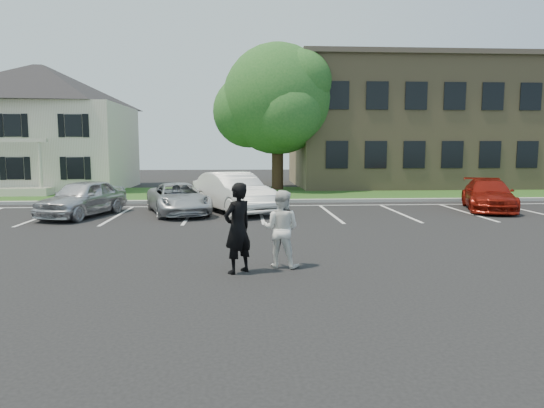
% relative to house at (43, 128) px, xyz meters
% --- Properties ---
extents(ground_plane, '(90.00, 90.00, 0.00)m').
position_rel_house_xyz_m(ground_plane, '(13.00, -19.97, -3.83)').
color(ground_plane, black).
rests_on(ground_plane, ground).
extents(curb, '(40.00, 0.30, 0.15)m').
position_rel_house_xyz_m(curb, '(13.00, -7.97, -3.75)').
color(curb, '#969691').
rests_on(curb, ground).
extents(grass_strip, '(44.00, 8.00, 0.08)m').
position_rel_house_xyz_m(grass_strip, '(13.00, -3.97, -3.79)').
color(grass_strip, '#194719').
rests_on(grass_strip, ground).
extents(stall_lines, '(34.00, 5.36, 0.01)m').
position_rel_house_xyz_m(stall_lines, '(14.40, -11.02, -3.82)').
color(stall_lines, silver).
rests_on(stall_lines, ground).
extents(house, '(10.30, 9.22, 7.60)m').
position_rel_house_xyz_m(house, '(0.00, 0.00, 0.00)').
color(house, beige).
rests_on(house, ground).
extents(office_building, '(22.40, 10.40, 8.30)m').
position_rel_house_xyz_m(office_building, '(27.00, 2.02, 0.33)').
color(office_building, '#8A7855').
rests_on(office_building, ground).
extents(tree, '(7.80, 7.20, 8.80)m').
position_rel_house_xyz_m(tree, '(14.53, -1.41, 1.52)').
color(tree, black).
rests_on(tree, ground).
extents(man_black_suit, '(0.84, 0.82, 1.94)m').
position_rel_house_xyz_m(man_black_suit, '(12.15, -20.89, -2.86)').
color(man_black_suit, black).
rests_on(man_black_suit, ground).
extents(man_white_shirt, '(1.02, 0.91, 1.73)m').
position_rel_house_xyz_m(man_white_shirt, '(13.11, -20.44, -2.96)').
color(man_white_shirt, silver).
rests_on(man_white_shirt, ground).
extents(car_silver_west, '(2.88, 4.48, 1.42)m').
position_rel_house_xyz_m(car_silver_west, '(6.12, -12.10, -3.12)').
color(car_silver_west, silver).
rests_on(car_silver_west, ground).
extents(car_silver_minivan, '(3.26, 4.81, 1.23)m').
position_rel_house_xyz_m(car_silver_minivan, '(9.70, -11.59, -3.22)').
color(car_silver_minivan, '#B4B6BB').
rests_on(car_silver_minivan, ground).
extents(car_white_sedan, '(3.71, 5.19, 1.63)m').
position_rel_house_xyz_m(car_white_sedan, '(11.90, -11.21, -3.02)').
color(car_white_sedan, white).
rests_on(car_white_sedan, ground).
extents(car_red_compact, '(3.17, 4.81, 1.29)m').
position_rel_house_xyz_m(car_red_compact, '(22.66, -11.30, -3.18)').
color(car_red_compact, maroon).
rests_on(car_red_compact, ground).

